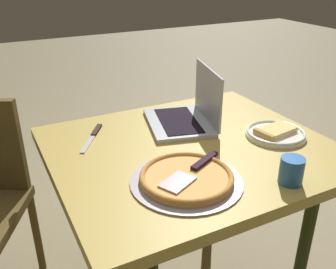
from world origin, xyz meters
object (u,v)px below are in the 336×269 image
laptop (188,113)px  pizza_plate (275,133)px  dining_table (191,162)px  table_knife (93,135)px  drink_cup (292,170)px  pizza_tray (187,178)px

laptop → pizza_plate: bearing=133.2°
dining_table → table_knife: table_knife is taller
laptop → dining_table: bearing=64.5°
pizza_plate → drink_cup: (0.19, 0.28, 0.03)m
drink_cup → dining_table: bearing=-67.7°
table_knife → dining_table: bearing=140.2°
table_knife → pizza_plate: bearing=152.6°
table_knife → drink_cup: size_ratio=2.50×
pizza_plate → drink_cup: size_ratio=2.72×
dining_table → drink_cup: bearing=112.3°
pizza_plate → table_knife: pizza_plate is taller
dining_table → drink_cup: (-0.15, 0.35, 0.11)m
pizza_plate → dining_table: bearing=-13.3°
table_knife → pizza_tray: bearing=109.3°
dining_table → drink_cup: drink_cup is taller
dining_table → table_knife: 0.39m
dining_table → pizza_tray: bearing=56.0°
pizza_tray → drink_cup: size_ratio=4.12×
laptop → pizza_plate: (-0.24, 0.26, -0.03)m
dining_table → pizza_tray: 0.26m
drink_cup → pizza_tray: bearing=-27.6°
laptop → drink_cup: (-0.06, 0.54, -0.00)m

